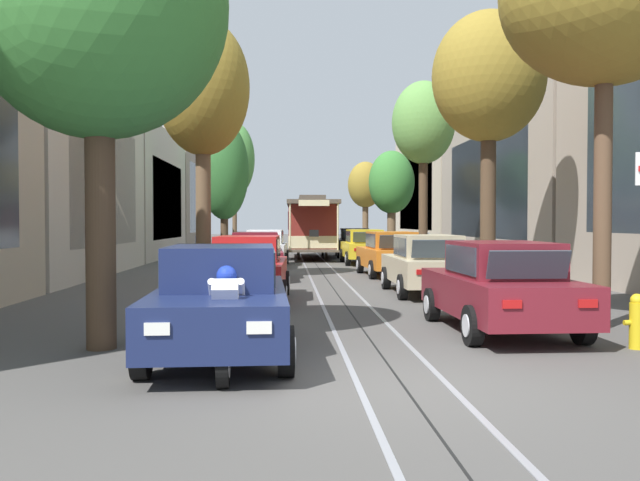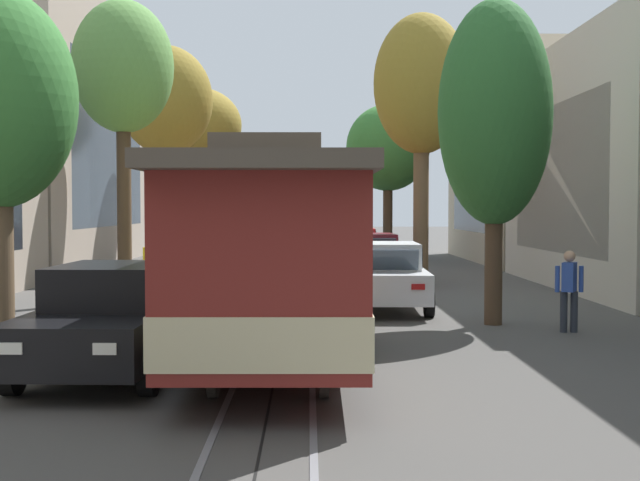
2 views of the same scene
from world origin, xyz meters
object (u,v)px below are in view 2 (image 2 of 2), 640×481
fire_hydrant (215,249)px  street_sign_post (217,219)px  parked_car_navy_near_left (347,241)px  parked_car_maroon_near_right (246,243)px  street_tree_kerb_left_second (422,87)px  motorcycle_with_rider (342,243)px  street_tree_kerb_left_near (388,149)px  parked_car_red_second_left (355,248)px  street_tree_kerb_right_mid (123,70)px  parked_car_yellow_fourth_right (185,281)px  street_tree_kerb_left_mid (495,115)px  parked_car_white_fourth_left (385,276)px  street_tree_kerb_right_near (199,126)px  parked_car_orange_mid_right (215,260)px  street_tree_kerb_right_second (166,103)px  pedestrian_on_right_pavement (569,286)px  parked_car_black_fifth_right (110,319)px  parked_car_maroon_mid_left (370,258)px  cable_car_trolley (277,257)px  parked_car_beige_second_right (233,250)px

fire_hydrant → street_sign_post: street_sign_post is taller
parked_car_navy_near_left → parked_car_maroon_near_right: bearing=22.0°
street_tree_kerb_left_second → motorcycle_with_rider: bearing=-81.9°
street_tree_kerb_left_near → motorcycle_with_rider: street_tree_kerb_left_near is taller
parked_car_red_second_left → parked_car_maroon_near_right: same height
parked_car_red_second_left → street_tree_kerb_right_mid: 13.74m
parked_car_yellow_fourth_right → street_tree_kerb_left_mid: street_tree_kerb_left_mid is taller
parked_car_white_fourth_left → street_tree_kerb_right_near: (6.64, -17.47, 5.20)m
parked_car_orange_mid_right → street_tree_kerb_left_mid: (-6.63, 8.06, 3.49)m
parked_car_orange_mid_right → motorcycle_with_rider: (-4.48, -15.27, -0.15)m
street_tree_kerb_right_near → motorcycle_with_rider: size_ratio=3.86×
street_tree_kerb_right_second → street_tree_kerb_right_mid: (-0.28, 7.91, -0.18)m
street_tree_kerb_right_mid → pedestrian_on_right_pavement: street_tree_kerb_right_mid is taller
parked_car_orange_mid_right → motorcycle_with_rider: size_ratio=2.22×
parked_car_orange_mid_right → street_tree_kerb_left_second: (-6.44, -1.51, 5.43)m
parked_car_red_second_left → parked_car_white_fourth_left: size_ratio=1.00×
parked_car_black_fifth_right → street_sign_post: bearing=-86.9°
parked_car_maroon_mid_left → street_tree_kerb_right_mid: size_ratio=0.57×
parked_car_maroon_mid_left → street_tree_kerb_left_near: street_tree_kerb_left_near is taller
parked_car_maroon_near_right → street_tree_kerb_left_mid: 21.62m
parked_car_maroon_mid_left → street_tree_kerb_left_mid: 9.83m
fire_hydrant → parked_car_black_fifth_right: bearing=93.3°
parked_car_maroon_mid_left → parked_car_white_fourth_left: same height
street_tree_kerb_right_near → street_tree_kerb_right_mid: (-0.10, 15.42, -0.09)m
parked_car_yellow_fourth_right → parked_car_black_fifth_right: bearing=88.4°
parked_car_maroon_near_right → street_tree_kerb_right_near: size_ratio=0.57×
parked_car_white_fourth_left → fire_hydrant: size_ratio=5.24×
parked_car_red_second_left → parked_car_black_fifth_right: (4.69, 20.34, 0.00)m
parked_car_white_fourth_left → cable_car_trolley: cable_car_trolley is taller
parked_car_navy_near_left → motorcycle_with_rider: 1.19m
parked_car_black_fifth_right → parked_car_red_second_left: bearing=-103.0°
parked_car_maroon_mid_left → street_tree_kerb_left_mid: street_tree_kerb_left_mid is taller
parked_car_orange_mid_right → street_tree_kerb_right_mid: street_tree_kerb_right_mid is taller
parked_car_white_fourth_left → pedestrian_on_right_pavement: bearing=132.5°
street_tree_kerb_right_near → parked_car_navy_near_left: bearing=-161.2°
parked_car_maroon_mid_left → motorcycle_with_rider: 14.34m
parked_car_red_second_left → parked_car_beige_second_right: 4.86m
street_tree_kerb_right_second → parked_car_orange_mid_right: bearing=116.9°
parked_car_black_fifth_right → cable_car_trolley: cable_car_trolley is taller
parked_car_orange_mid_right → street_tree_kerb_left_near: 15.57m
parked_car_red_second_left → parked_car_white_fourth_left: (0.03, 12.98, 0.00)m
parked_car_navy_near_left → cable_car_trolley: cable_car_trolley is taller
parked_car_beige_second_right → cable_car_trolley: cable_car_trolley is taller
street_tree_kerb_left_second → cable_car_trolley: 15.19m
parked_car_maroon_mid_left → parked_car_beige_second_right: bearing=-46.9°
parked_car_red_second_left → street_tree_kerb_left_second: size_ratio=0.51×
street_tree_kerb_left_mid → street_tree_kerb_right_near: street_tree_kerb_right_near is taller
street_tree_kerb_left_second → fire_hydrant: street_tree_kerb_left_second is taller
parked_car_orange_mid_right → street_sign_post: (1.51, -14.24, 1.05)m
street_tree_kerb_left_second → street_tree_kerb_right_mid: bearing=31.4°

